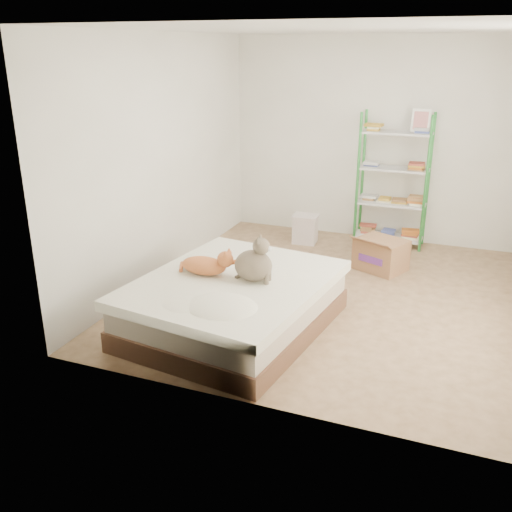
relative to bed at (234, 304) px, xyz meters
The scene contains 7 objects.
room 1.62m from the bed, 58.53° to the left, with size 3.81×4.21×2.61m.
bed is the anchor object (origin of this frame).
orange_cat 0.46m from the bed, behind, with size 0.51×0.27×0.21m, color #D46F43, non-canonical shape.
grey_cat 0.49m from the bed, 10.69° to the left, with size 0.30×0.36×0.41m, color #7A6C5A, non-canonical shape.
shelf_unit 3.13m from the bed, 72.08° to the left, with size 0.88×0.36×1.74m.
cardboard_box 2.21m from the bed, 62.90° to the left, with size 0.65×0.67×0.43m.
white_bin 2.58m from the bed, 92.03° to the left, with size 0.34×0.31×0.38m.
Camera 1 is at (1.26, -5.38, 2.46)m, focal length 40.00 mm.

